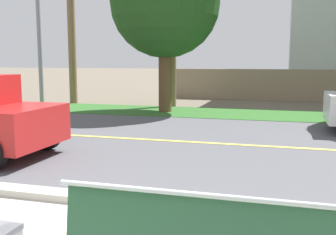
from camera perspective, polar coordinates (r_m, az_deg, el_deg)
ground_plane at (r=10.56m, az=6.01°, el=-1.95°), size 140.00×140.00×0.00m
curb_edge at (r=5.24m, az=-5.06°, el=-11.80°), size 44.00×0.30×0.11m
street_asphalt at (r=9.11m, az=4.36°, el=-3.52°), size 52.00×8.00×0.01m
road_centre_line at (r=9.11m, az=4.36°, el=-3.49°), size 48.00×0.14×0.01m
far_verge_grass at (r=14.10m, az=8.58°, el=0.56°), size 48.00×2.80×0.02m
garden_wall at (r=19.16m, az=20.24°, el=4.21°), size 13.00×0.36×1.40m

